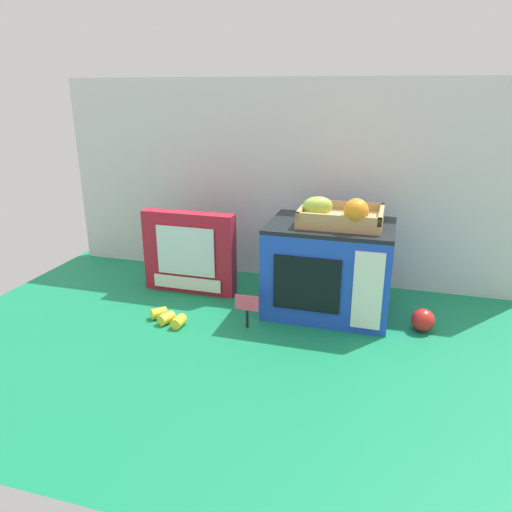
% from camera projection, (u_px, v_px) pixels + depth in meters
% --- Properties ---
extents(ground_plane, '(1.70, 1.70, 0.00)m').
position_uv_depth(ground_plane, '(263.00, 303.00, 1.55)').
color(ground_plane, '#147A4C').
rests_on(ground_plane, ground).
extents(display_back_panel, '(1.61, 0.03, 0.69)m').
position_uv_depth(display_back_panel, '(284.00, 182.00, 1.67)').
color(display_back_panel, silver).
rests_on(display_back_panel, ground).
extents(toy_microwave, '(0.36, 0.27, 0.28)m').
position_uv_depth(toy_microwave, '(329.00, 268.00, 1.46)').
color(toy_microwave, blue).
rests_on(toy_microwave, ground).
extents(food_groups_crate, '(0.24, 0.20, 0.09)m').
position_uv_depth(food_groups_crate, '(340.00, 215.00, 1.39)').
color(food_groups_crate, tan).
rests_on(food_groups_crate, toy_microwave).
extents(cookie_set_box, '(0.31, 0.06, 0.27)m').
position_uv_depth(cookie_set_box, '(189.00, 253.00, 1.60)').
color(cookie_set_box, '#B2192D').
rests_on(cookie_set_box, ground).
extents(price_sign, '(0.07, 0.01, 0.10)m').
position_uv_depth(price_sign, '(246.00, 306.00, 1.37)').
color(price_sign, black).
rests_on(price_sign, ground).
extents(loose_toy_banana, '(0.12, 0.08, 0.03)m').
position_uv_depth(loose_toy_banana, '(168.00, 318.00, 1.41)').
color(loose_toy_banana, yellow).
rests_on(loose_toy_banana, ground).
extents(loose_toy_apple, '(0.07, 0.07, 0.07)m').
position_uv_depth(loose_toy_apple, '(423.00, 320.00, 1.36)').
color(loose_toy_apple, red).
rests_on(loose_toy_apple, ground).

